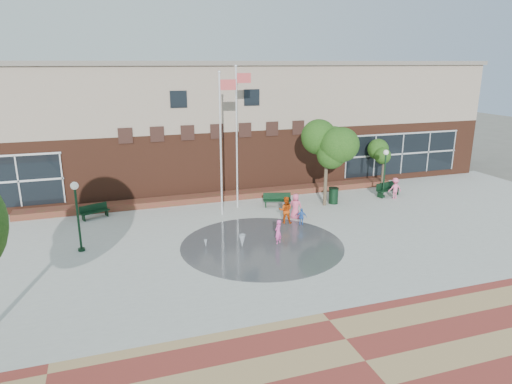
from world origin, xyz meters
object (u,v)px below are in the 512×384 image
object	(u,v)px
flagpole_left	(237,131)
bench_left	(95,214)
trash_can	(333,196)
child_splash	(278,232)
flagpole_right	(221,137)

from	to	relation	value
flagpole_left	bench_left	bearing A→B (deg)	171.13
trash_can	child_splash	xyz separation A→B (m)	(-6.02, -5.39, 0.10)
bench_left	trash_can	world-z (taller)	trash_can
bench_left	flagpole_left	bearing A→B (deg)	-26.61
bench_left	child_splash	xyz separation A→B (m)	(9.08, -7.22, 0.38)
flagpole_left	trash_can	world-z (taller)	flagpole_left
flagpole_right	bench_left	distance (m)	8.97
flagpole_right	bench_left	world-z (taller)	flagpole_right
trash_can	bench_left	bearing A→B (deg)	173.07
child_splash	flagpole_left	bearing A→B (deg)	-125.70
flagpole_right	trash_can	distance (m)	8.69
flagpole_left	flagpole_right	bearing A→B (deg)	-145.12
bench_left	child_splash	bearing A→B (deg)	-60.86
flagpole_left	trash_can	xyz separation A→B (m)	(6.27, -1.18, -4.44)
flagpole_left	trash_can	size ratio (longest dim) A/B	8.20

